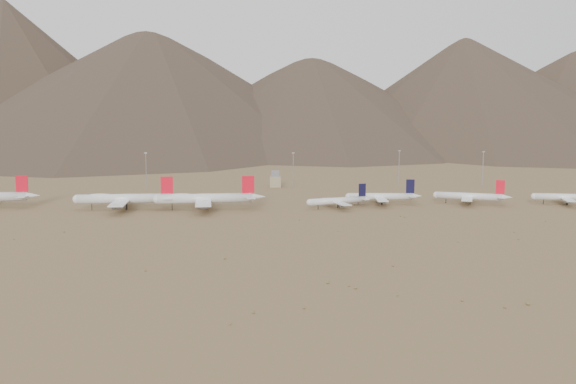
{
  "coord_description": "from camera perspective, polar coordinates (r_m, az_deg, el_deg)",
  "views": [
    {
      "loc": [
        12.77,
        -348.55,
        60.34
      ],
      "look_at": [
        34.31,
        30.0,
        8.51
      ],
      "focal_mm": 40.0,
      "sensor_mm": 36.0,
      "label": 1
    }
  ],
  "objects": [
    {
      "name": "ground",
      "position": [
        353.96,
        -5.28,
        -2.07
      ],
      "size": [
        3000.0,
        3000.0,
        0.0
      ],
      "primitive_type": "plane",
      "color": "olive",
      "rests_on": "ground"
    },
    {
      "name": "mountain_ridge",
      "position": [
        1251.83,
        -3.92,
        11.87
      ],
      "size": [
        4400.0,
        1000.0,
        300.0
      ],
      "color": "#4D3B2E",
      "rests_on": "ground"
    },
    {
      "name": "widebody_centre",
      "position": [
        381.78,
        -14.3,
        -0.56
      ],
      "size": [
        63.76,
        48.92,
        18.93
      ],
      "rotation": [
        0.0,
        0.0,
        0.04
      ],
      "color": "silver",
      "rests_on": "ground"
    },
    {
      "name": "widebody_east",
      "position": [
        372.96,
        -7.33,
        -0.56
      ],
      "size": [
        64.96,
        50.06,
        19.29
      ],
      "rotation": [
        0.0,
        0.0,
        0.07
      ],
      "color": "silver",
      "rests_on": "ground"
    },
    {
      "name": "narrowbody_a",
      "position": [
        376.5,
        4.56,
        -0.77
      ],
      "size": [
        40.89,
        30.36,
        13.92
      ],
      "rotation": [
        0.0,
        0.0,
        0.3
      ],
      "color": "silver",
      "rests_on": "ground"
    },
    {
      "name": "narrowbody_b",
      "position": [
        392.96,
        8.4,
        -0.4
      ],
      "size": [
        46.75,
        33.57,
        15.42
      ],
      "rotation": [
        0.0,
        0.0,
        -0.06
      ],
      "color": "silver",
      "rests_on": "ground"
    },
    {
      "name": "narrowbody_c",
      "position": [
        405.22,
        15.96,
        -0.37
      ],
      "size": [
        44.47,
        33.3,
        15.4
      ],
      "rotation": [
        0.0,
        0.0,
        -0.36
      ],
      "color": "silver",
      "rests_on": "ground"
    },
    {
      "name": "narrowbody_d",
      "position": [
        423.58,
        23.64,
        -0.41
      ],
      "size": [
        44.32,
        32.48,
        14.8
      ],
      "rotation": [
        0.0,
        0.0,
        -0.2
      ],
      "color": "silver",
      "rests_on": "ground"
    },
    {
      "name": "control_tower",
      "position": [
        472.08,
        -1.14,
        1.09
      ],
      "size": [
        8.0,
        8.0,
        12.0
      ],
      "color": "gray",
      "rests_on": "ground"
    },
    {
      "name": "mast_west",
      "position": [
        480.49,
        -12.5,
        2.09
      ],
      "size": [
        2.0,
        0.6,
        25.7
      ],
      "color": "gray",
      "rests_on": "ground"
    },
    {
      "name": "mast_centre",
      "position": [
        469.6,
        0.47,
        2.14
      ],
      "size": [
        2.0,
        0.6,
        25.7
      ],
      "color": "gray",
      "rests_on": "ground"
    },
    {
      "name": "mast_east",
      "position": [
        499.51,
        9.84,
        2.37
      ],
      "size": [
        2.0,
        0.6,
        25.7
      ],
      "color": "gray",
      "rests_on": "ground"
    },
    {
      "name": "mast_far_east",
      "position": [
        503.18,
        16.94,
        2.18
      ],
      "size": [
        2.0,
        0.6,
        25.7
      ],
      "color": "gray",
      "rests_on": "ground"
    },
    {
      "name": "desert_scrub",
      "position": [
        234.73,
        -4.04,
        -7.05
      ],
      "size": [
        401.56,
        177.01,
        0.92
      ],
      "color": "olive",
      "rests_on": "ground"
    }
  ]
}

